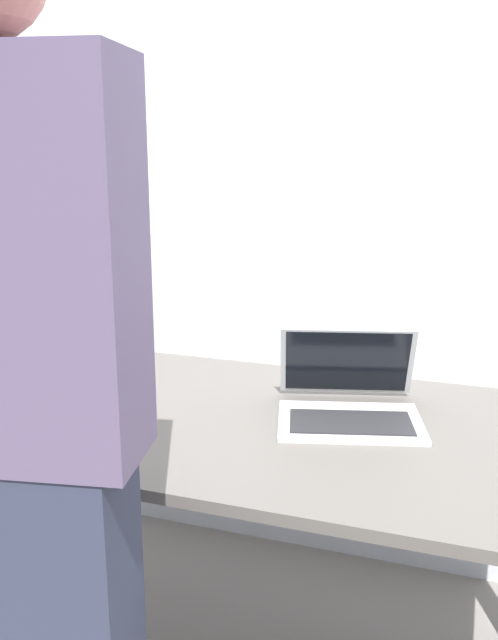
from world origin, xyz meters
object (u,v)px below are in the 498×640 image
Objects in this scene: beer_bottle_amber at (80,333)px; beer_bottle_dark at (49,343)px; laptop at (349,398)px; person_figure at (18,464)px; beer_bottle_green at (41,348)px.

beer_bottle_amber is 0.09m from beer_bottle_dark.
person_figure reaches higher than laptop.
laptop is 0.23× the size of person_figure.
beer_bottle_amber is 0.14m from beer_bottle_green.
person_figure is (0.48, -0.77, 0.06)m from beer_bottle_dark.
laptop is 0.87m from beer_bottle_dark.
beer_bottle_green is at bearing 122.92° from person_figure.
beer_bottle_dark is at bearing 112.97° from beer_bottle_green.
beer_bottle_dark is at bearing -179.90° from laptop.
laptop is at bearing 6.24° from beer_bottle_green.
beer_bottle_dark is (-0.87, -0.00, 0.06)m from laptop.
beer_bottle_amber is at bearing 74.19° from beer_bottle_green.
person_figure is at bearing -58.14° from beer_bottle_dark.
beer_bottle_green is 0.17× the size of person_figure.
beer_bottle_green is 0.10m from beer_bottle_dark.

